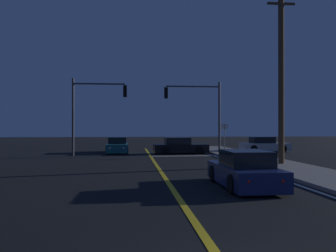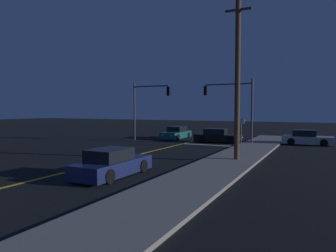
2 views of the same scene
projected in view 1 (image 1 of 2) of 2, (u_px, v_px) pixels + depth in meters
The scene contains 12 objects.
sidewalk_right at pixel (302, 171), 17.33m from camera, with size 3.20×44.00×0.15m, color gray.
lane_line_center at pixel (163, 175), 16.66m from camera, with size 0.20×41.55×0.01m, color gold.
lane_line_edge_right at pixel (264, 173), 17.14m from camera, with size 0.16×41.55×0.01m, color silver.
stop_bar at pixel (184, 156), 27.58m from camera, with size 5.04×0.50×0.01m, color silver.
car_distant_tail_teal at pixel (117, 146), 31.34m from camera, with size 1.90×4.77×1.34m.
car_lead_oncoming_black at pixel (180, 147), 30.10m from camera, with size 4.53×1.95×1.34m.
car_following_oncoming_silver at pixel (264, 145), 32.50m from camera, with size 4.30×1.89×1.34m.
car_mid_block_navy at pixel (244, 171), 13.24m from camera, with size 1.85×4.56×1.34m.
traffic_signal_near_right at pixel (200, 105), 30.05m from camera, with size 4.68×0.28×5.95m.
traffic_signal_far_left at pixel (93, 104), 27.80m from camera, with size 4.15×0.28×5.91m.
utility_pole_right at pixel (281, 69), 20.45m from camera, with size 1.90×0.32×10.53m.
street_sign_corner at pixel (224, 134), 27.39m from camera, with size 0.56×0.13×2.48m.
Camera 1 is at (-1.44, -4.38, 2.17)m, focal length 39.00 mm.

